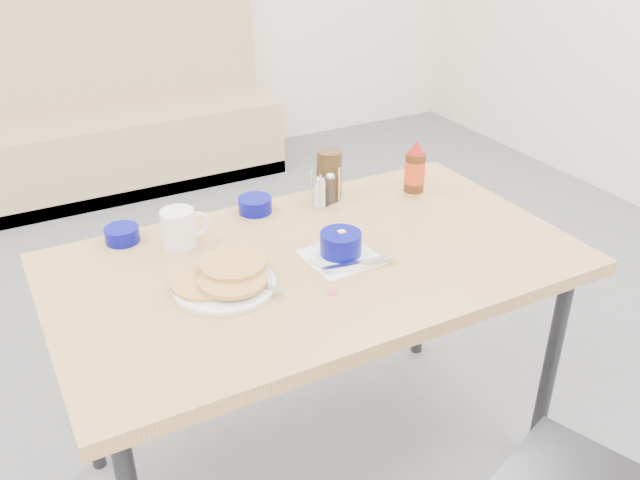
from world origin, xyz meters
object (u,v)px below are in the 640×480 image
booth_bench (113,127)px  coffee_mug (180,227)px  dining_table (316,277)px  creamer_bowl (122,235)px  butter_bowl (255,205)px  syrup_bottle (415,169)px  pancake_plate (224,280)px  condiment_caddy (325,191)px  amber_tumbler (329,173)px  grits_setting (341,247)px

booth_bench → coffee_mug: (-0.29, -2.29, 0.46)m
booth_bench → dining_table: size_ratio=1.36×
creamer_bowl → booth_bench: bearing=78.8°
booth_bench → butter_bowl: bearing=-90.8°
dining_table → butter_bowl: (-0.03, 0.34, 0.08)m
coffee_mug → syrup_bottle: size_ratio=0.79×
pancake_plate → condiment_caddy: (0.45, 0.30, 0.02)m
amber_tumbler → condiment_caddy: amber_tumbler is taller
booth_bench → amber_tumbler: booth_bench is taller
dining_table → amber_tumbler: bearing=56.0°
pancake_plate → grits_setting: grits_setting is taller
condiment_caddy → syrup_bottle: syrup_bottle is taller
butter_bowl → condiment_caddy: size_ratio=0.88×
creamer_bowl → condiment_caddy: size_ratio=0.83×
coffee_mug → grits_setting: bearing=-37.9°
amber_tumbler → condiment_caddy: bearing=-130.6°
coffee_mug → booth_bench: bearing=82.7°
booth_bench → dining_table: (0.00, -2.53, 0.35)m
booth_bench → creamer_bowl: bearing=-101.2°
pancake_plate → butter_bowl: same height
syrup_bottle → coffee_mug: bearing=179.3°
booth_bench → syrup_bottle: 2.40m
booth_bench → syrup_bottle: bearing=-78.1°
dining_table → butter_bowl: bearing=95.3°
booth_bench → coffee_mug: 2.36m
grits_setting → amber_tumbler: amber_tumbler is taller
grits_setting → syrup_bottle: 0.50m
grits_setting → pancake_plate: bearing=177.0°
dining_table → butter_bowl: 0.35m
syrup_bottle → pancake_plate: bearing=-161.7°
coffee_mug → syrup_bottle: bearing=-0.7°
grits_setting → dining_table: bearing=151.5°
butter_bowl → syrup_bottle: 0.53m
dining_table → condiment_caddy: 0.36m
pancake_plate → syrup_bottle: (0.75, 0.25, 0.06)m
pancake_plate → condiment_caddy: size_ratio=2.21×
dining_table → coffee_mug: 0.40m
coffee_mug → butter_bowl: 0.28m
condiment_caddy → syrup_bottle: 0.31m
booth_bench → butter_bowl: size_ratio=18.55×
coffee_mug → butter_bowl: coffee_mug is taller
amber_tumbler → creamer_bowl: bearing=179.4°
pancake_plate → syrup_bottle: syrup_bottle is taller
condiment_caddy → syrup_bottle: bearing=-27.0°
pancake_plate → amber_tumbler: amber_tumbler is taller
dining_table → pancake_plate: size_ratio=5.44×
dining_table → syrup_bottle: bearing=25.7°
grits_setting → coffee_mug: bearing=142.1°
coffee_mug → butter_bowl: (0.26, 0.09, -0.03)m
booth_bench → creamer_bowl: (-0.43, -2.19, 0.43)m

